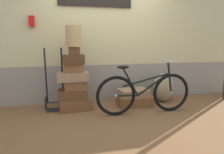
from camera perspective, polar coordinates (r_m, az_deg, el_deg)
ground at (r=3.91m, az=1.03°, el=-9.90°), size 8.54×5.20×0.06m
station_building at (r=4.50m, az=-1.46°, el=10.04°), size 6.54×0.74×2.60m
suitcase_0 at (r=4.03m, az=-10.12°, el=-7.39°), size 0.64×0.45×0.21m
suitcase_1 at (r=3.97m, az=-10.76°, el=-4.73°), size 0.57×0.35×0.18m
suitcase_2 at (r=3.92m, az=-10.05°, el=-2.23°), size 0.41×0.27×0.17m
suitcase_3 at (r=3.89m, az=-10.81°, el=0.09°), size 0.58×0.34×0.16m
suitcase_4 at (r=3.88m, az=-10.56°, el=2.42°), size 0.36×0.22×0.16m
suitcase_5 at (r=3.84m, az=-10.69°, el=4.82°), size 0.40×0.24×0.17m
suitcase_6 at (r=3.83m, az=-10.44°, el=7.20°), size 0.21×0.16×0.14m
suitcase_7 at (r=4.25m, az=6.29°, el=-6.51°), size 0.69×0.45×0.19m
suitcase_8 at (r=4.23m, az=5.98°, el=-4.29°), size 0.62×0.47×0.13m
wicker_basket at (r=3.85m, az=-10.67°, el=11.12°), size 0.28×0.28×0.38m
luggage_trolley at (r=4.10m, az=-15.59°, el=-4.56°), size 0.38×0.34×1.18m
burlap_sack at (r=4.56m, az=14.06°, el=-2.84°), size 0.44×0.37×0.62m
bicycle at (r=3.74m, az=8.95°, el=-4.43°), size 1.77×0.46×0.95m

